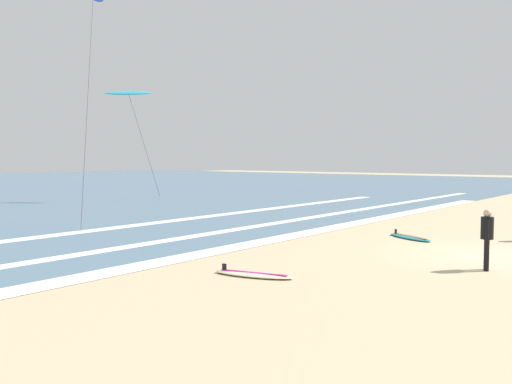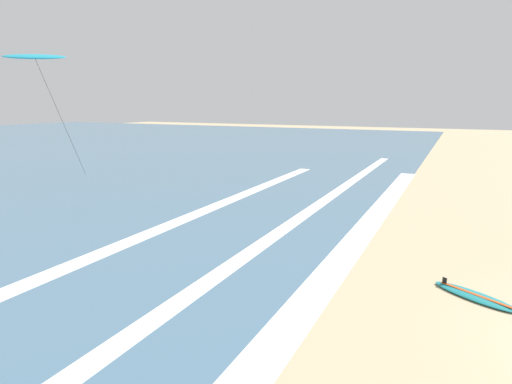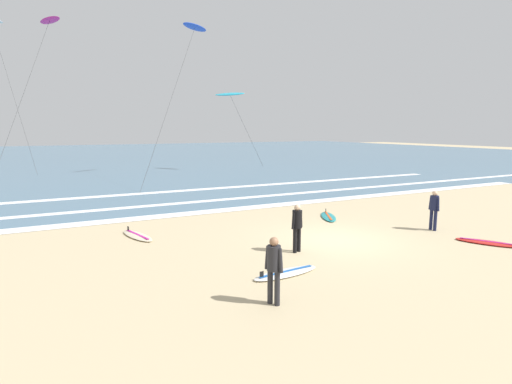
% 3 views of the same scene
% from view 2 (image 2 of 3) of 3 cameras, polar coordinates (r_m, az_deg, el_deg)
% --- Properties ---
extents(wave_foam_shoreline, '(39.79, 0.95, 0.01)m').
position_cam_2_polar(wave_foam_shoreline, '(11.67, 9.18, -12.18)').
color(wave_foam_shoreline, white).
rests_on(wave_foam_shoreline, ocean_surface).
extents(wave_foam_mid_break, '(54.98, 0.63, 0.01)m').
position_cam_2_polar(wave_foam_mid_break, '(12.76, -3.13, -9.86)').
color(wave_foam_mid_break, white).
rests_on(wave_foam_mid_break, ocean_surface).
extents(wave_foam_outer_break, '(41.45, 0.77, 0.01)m').
position_cam_2_polar(wave_foam_outer_break, '(13.90, -23.42, -9.01)').
color(wave_foam_outer_break, white).
rests_on(wave_foam_outer_break, ocean_surface).
extents(surfboard_left_pile, '(1.53, 2.13, 0.25)m').
position_cam_2_polar(surfboard_left_pile, '(12.05, 27.85, -12.52)').
color(surfboard_left_pile, teal).
rests_on(surfboard_left_pile, ground).
extents(kite_cyan_low_near, '(6.19, 4.12, 7.42)m').
position_cam_2_polar(kite_cyan_low_near, '(25.87, -28.15, 16.01)').
color(kite_cyan_low_near, '#23A8C6').
rests_on(kite_cyan_low_near, ground).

